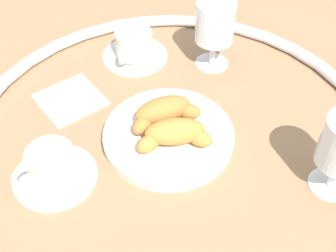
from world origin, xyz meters
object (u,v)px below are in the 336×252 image
object	(u,v)px
coffee_cup_near	(52,168)
juice_glass_left	(215,25)
folded_napkin	(70,99)
croissant_large	(164,112)
croissant_small	(174,134)
coffee_cup_far	(134,47)
pastry_plate	(168,133)

from	to	relation	value
coffee_cup_near	juice_glass_left	size ratio (longest dim) A/B	0.97
folded_napkin	croissant_large	bearing A→B (deg)	147.15
juice_glass_left	folded_napkin	size ratio (longest dim) A/B	1.27
croissant_small	coffee_cup_far	world-z (taller)	croissant_small
pastry_plate	croissant_small	world-z (taller)	croissant_small
croissant_large	coffee_cup_near	bearing A→B (deg)	22.22
croissant_large	coffee_cup_far	world-z (taller)	croissant_large
croissant_large	coffee_cup_far	xyz separation A→B (m)	(0.03, -0.21, -0.02)
juice_glass_left	croissant_small	bearing A→B (deg)	61.08
croissant_small	folded_napkin	bearing A→B (deg)	-43.20
coffee_cup_near	coffee_cup_far	world-z (taller)	same
folded_napkin	croissant_small	bearing A→B (deg)	136.80
croissant_small	folded_napkin	distance (m)	0.24
coffee_cup_near	folded_napkin	size ratio (longest dim) A/B	1.24
coffee_cup_far	folded_napkin	distance (m)	0.18
pastry_plate	coffee_cup_near	distance (m)	0.20
croissant_large	croissant_small	distance (m)	0.05
croissant_small	juice_glass_left	size ratio (longest dim) A/B	0.98
coffee_cup_far	coffee_cup_near	bearing A→B (deg)	60.42
croissant_large	folded_napkin	xyz separation A→B (m)	(0.16, -0.10, -0.04)
croissant_large	coffee_cup_near	xyz separation A→B (m)	(0.19, 0.08, -0.02)
pastry_plate	coffee_cup_near	xyz separation A→B (m)	(0.20, 0.05, 0.01)
pastry_plate	croissant_large	distance (m)	0.04
pastry_plate	croissant_large	world-z (taller)	croissant_large
croissant_small	juice_glass_left	distance (m)	0.26
pastry_plate	folded_napkin	size ratio (longest dim) A/B	2.06
croissant_large	coffee_cup_far	size ratio (longest dim) A/B	0.98
coffee_cup_near	croissant_small	bearing A→B (deg)	-173.17
croissant_large	juice_glass_left	bearing A→B (deg)	-127.94
folded_napkin	coffee_cup_far	bearing A→B (deg)	-140.90
croissant_large	croissant_small	xyz separation A→B (m)	(-0.01, 0.05, 0.00)
coffee_cup_near	coffee_cup_far	distance (m)	0.34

